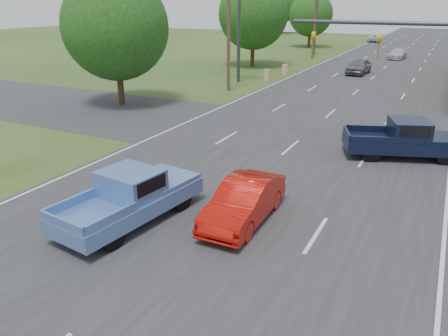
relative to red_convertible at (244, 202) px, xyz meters
The scene contains 18 objects.
main_road 32.17m from the red_convertible, 92.06° to the left, with size 15.00×180.00×0.02m, color #2D2D30.
cross_road 10.24m from the red_convertible, 96.51° to the left, with size 120.00×10.00×0.02m, color #2D2D30.
utility_pole_5 23.25m from the red_convertible, 117.88° to the left, with size 2.00×0.28×10.00m.
utility_pole_6 45.65m from the red_convertible, 103.57° to the left, with size 2.00×0.28×10.00m.
tree_0 19.95m from the red_convertible, 141.30° to the left, with size 7.14×7.14×8.84m.
tree_1 37.48m from the red_convertible, 113.23° to the left, with size 7.56×7.56×9.36m.
tree_2 60.29m from the red_convertible, 104.80° to the left, with size 6.72×6.72×8.32m.
tree_4 87.75m from the red_convertible, 129.91° to the left, with size 9.24×9.24×11.44m.
tree_6 92.73m from the red_convertible, 109.67° to the left, with size 8.82×8.82×10.92m.
barrel_2 27.87m from the red_convertible, 110.27° to the left, with size 0.56×0.56×1.00m, color orange.
barrel_3 31.57m from the red_convertible, 107.25° to the left, with size 0.56×0.56×1.00m, color orange.
signal_mast 11.06m from the red_convertible, 62.98° to the left, with size 9.12×0.40×7.00m.
red_convertible is the anchor object (origin of this frame).
blue_pickup 3.70m from the red_convertible, 154.75° to the right, with size 2.69×5.51×1.76m.
navy_pickup 10.18m from the red_convertible, 66.14° to the left, with size 5.81×3.80×1.80m.
distant_car_grey 33.96m from the red_convertible, 94.85° to the left, with size 1.79×4.46×1.52m, color slate.
distant_car_silver 48.71m from the red_convertible, 91.11° to the left, with size 1.80×4.43×1.28m, color silver.
distant_car_white 73.30m from the red_convertible, 96.00° to the left, with size 2.12×4.59×1.28m, color silver.
Camera 1 is at (6.52, -4.04, 6.90)m, focal length 35.00 mm.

